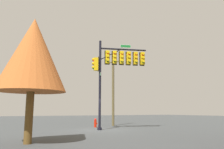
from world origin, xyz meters
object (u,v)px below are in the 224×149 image
at_px(utility_pole, 113,89).
at_px(tree_near, 33,55).
at_px(fire_hydrant, 95,123).
at_px(signal_pole_assembly, 117,63).

distance_m(utility_pole, tree_near, 13.58).
height_order(utility_pole, tree_near, utility_pole).
bearing_deg(tree_near, fire_hydrant, 50.48).
relative_size(signal_pole_assembly, utility_pole, 1.01).
bearing_deg(utility_pole, tree_near, -134.62).
xyz_separation_m(signal_pole_assembly, fire_hydrant, (-0.50, 3.50, -5.18)).
height_order(signal_pole_assembly, utility_pole, signal_pole_assembly).
bearing_deg(signal_pole_assembly, utility_pole, 66.66).
xyz_separation_m(signal_pole_assembly, tree_near, (-7.53, -5.02, -1.33)).
xyz_separation_m(signal_pole_assembly, utility_pole, (2.00, 4.64, -1.73)).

